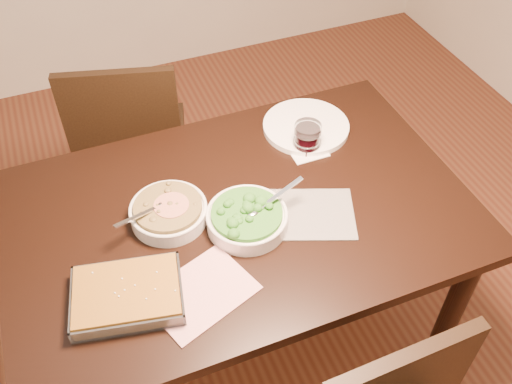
{
  "coord_description": "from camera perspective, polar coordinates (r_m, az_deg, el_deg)",
  "views": [
    {
      "loc": [
        -0.38,
        -1.1,
        2.02
      ],
      "look_at": [
        0.06,
        0.0,
        0.8
      ],
      "focal_mm": 40.0,
      "sensor_mm": 36.0,
      "label": 1
    }
  ],
  "objects": [
    {
      "name": "ground",
      "position": [
        2.33,
        -1.36,
        -14.34
      ],
      "size": [
        4.0,
        4.0,
        0.0
      ],
      "primitive_type": "plane",
      "color": "#4F2416",
      "rests_on": "ground"
    },
    {
      "name": "table",
      "position": [
        1.79,
        -1.72,
        -3.84
      ],
      "size": [
        1.4,
        0.9,
        0.75
      ],
      "color": "black",
      "rests_on": "ground"
    },
    {
      "name": "magazine_a",
      "position": [
        1.54,
        -5.54,
        -9.99
      ],
      "size": [
        0.32,
        0.28,
        0.01
      ],
      "primitive_type": "cube",
      "rotation": [
        0.0,
        0.0,
        0.35
      ],
      "color": "#BB354A",
      "rests_on": "table"
    },
    {
      "name": "magazine_b",
      "position": [
        1.71,
        4.99,
        -2.21
      ],
      "size": [
        0.34,
        0.3,
        0.01
      ],
      "primitive_type": "cube",
      "rotation": [
        0.0,
        0.0,
        -0.37
      ],
      "color": "#25262D",
      "rests_on": "table"
    },
    {
      "name": "coaster",
      "position": [
        1.92,
        5.05,
        4.3
      ],
      "size": [
        0.12,
        0.12,
        0.0
      ],
      "primitive_type": "cube",
      "color": "white",
      "rests_on": "table"
    },
    {
      "name": "stew_bowl",
      "position": [
        1.69,
        -8.74,
        -1.94
      ],
      "size": [
        0.24,
        0.23,
        0.09
      ],
      "color": "white",
      "rests_on": "table"
    },
    {
      "name": "broccoli_bowl",
      "position": [
        1.65,
        -0.91,
        -2.62
      ],
      "size": [
        0.27,
        0.24,
        0.09
      ],
      "color": "white",
      "rests_on": "table"
    },
    {
      "name": "baking_dish",
      "position": [
        1.54,
        -12.74,
        -10.02
      ],
      "size": [
        0.32,
        0.26,
        0.05
      ],
      "rotation": [
        0.0,
        0.0,
        -0.2
      ],
      "color": "silver",
      "rests_on": "table"
    },
    {
      "name": "wine_tumbler",
      "position": [
        1.89,
        5.15,
        5.52
      ],
      "size": [
        0.09,
        0.09,
        0.1
      ],
      "color": "black",
      "rests_on": "coaster"
    },
    {
      "name": "dinner_plate",
      "position": [
        2.0,
        5.01,
        6.55
      ],
      "size": [
        0.3,
        0.3,
        0.02
      ],
      "primitive_type": "cylinder",
      "color": "white",
      "rests_on": "table"
    },
    {
      "name": "chair_far",
      "position": [
        2.39,
        -12.37,
        5.16
      ],
      "size": [
        0.52,
        0.52,
        0.91
      ],
      "rotation": [
        0.0,
        0.0,
        2.88
      ],
      "color": "black",
      "rests_on": "ground"
    }
  ]
}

